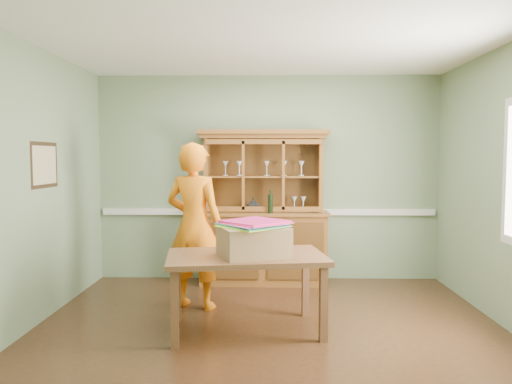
{
  "coord_description": "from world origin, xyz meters",
  "views": [
    {
      "loc": [
        -0.03,
        -4.62,
        1.63
      ],
      "look_at": [
        -0.13,
        0.4,
        1.28
      ],
      "focal_mm": 35.0,
      "sensor_mm": 36.0,
      "label": 1
    }
  ],
  "objects_px": {
    "china_hutch": "(263,229)",
    "dining_table": "(246,264)",
    "cardboard_box": "(254,242)",
    "person": "(194,226)"
  },
  "relations": [
    {
      "from": "china_hutch",
      "to": "dining_table",
      "type": "xyz_separation_m",
      "value": [
        -0.15,
        -1.82,
        -0.06
      ]
    },
    {
      "from": "china_hutch",
      "to": "cardboard_box",
      "type": "xyz_separation_m",
      "value": [
        -0.08,
        -1.91,
        0.16
      ]
    },
    {
      "from": "china_hutch",
      "to": "cardboard_box",
      "type": "bearing_deg",
      "value": -92.35
    },
    {
      "from": "dining_table",
      "to": "person",
      "type": "bearing_deg",
      "value": 120.42
    },
    {
      "from": "china_hutch",
      "to": "dining_table",
      "type": "height_order",
      "value": "china_hutch"
    },
    {
      "from": "cardboard_box",
      "to": "person",
      "type": "bearing_deg",
      "value": 128.8
    },
    {
      "from": "china_hutch",
      "to": "dining_table",
      "type": "distance_m",
      "value": 1.83
    },
    {
      "from": "dining_table",
      "to": "cardboard_box",
      "type": "height_order",
      "value": "cardboard_box"
    },
    {
      "from": "dining_table",
      "to": "cardboard_box",
      "type": "xyz_separation_m",
      "value": [
        0.07,
        -0.08,
        0.22
      ]
    },
    {
      "from": "china_hutch",
      "to": "person",
      "type": "height_order",
      "value": "china_hutch"
    }
  ]
}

